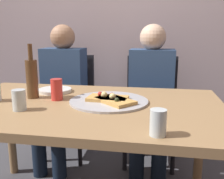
# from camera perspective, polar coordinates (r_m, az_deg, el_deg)

# --- Properties ---
(back_wall) EXTENTS (6.00, 0.10, 2.60)m
(back_wall) POSITION_cam_1_polar(r_m,az_deg,el_deg) (2.55, 1.08, 17.06)
(back_wall) COLOR #B29EA3
(back_wall) RESTS_ON ground_plane
(dining_table) EXTENTS (1.53, 0.93, 0.72)m
(dining_table) POSITION_cam_1_polar(r_m,az_deg,el_deg) (1.43, -6.63, -5.87)
(dining_table) COLOR #99754C
(dining_table) RESTS_ON ground_plane
(pizza_tray) EXTENTS (0.44, 0.44, 0.01)m
(pizza_tray) POSITION_cam_1_polar(r_m,az_deg,el_deg) (1.42, -0.70, -2.60)
(pizza_tray) COLOR #ADADB2
(pizza_tray) RESTS_ON dining_table
(pizza_slice_last) EXTENTS (0.25, 0.24, 0.05)m
(pizza_slice_last) POSITION_cam_1_polar(r_m,az_deg,el_deg) (1.37, 0.59, -2.38)
(pizza_slice_last) COLOR tan
(pizza_slice_last) RESTS_ON pizza_tray
(pizza_slice_extra) EXTENTS (0.23, 0.15, 0.05)m
(pizza_slice_extra) POSITION_cam_1_polar(r_m,az_deg,el_deg) (1.42, -1.07, -1.88)
(pizza_slice_extra) COLOR tan
(pizza_slice_extra) RESTS_ON pizza_tray
(wine_bottle) EXTENTS (0.07, 0.07, 0.32)m
(wine_bottle) POSITION_cam_1_polar(r_m,az_deg,el_deg) (1.56, -17.43, 2.54)
(wine_bottle) COLOR brown
(wine_bottle) RESTS_ON dining_table
(tumbler_near) EXTENTS (0.06, 0.06, 0.10)m
(tumbler_near) POSITION_cam_1_polar(r_m,az_deg,el_deg) (0.98, 10.25, -7.28)
(tumbler_near) COLOR silver
(tumbler_near) RESTS_ON dining_table
(wine_glass) EXTENTS (0.07, 0.07, 0.10)m
(wine_glass) POSITION_cam_1_polar(r_m,az_deg,el_deg) (1.35, -20.02, -2.21)
(wine_glass) COLOR silver
(wine_glass) RESTS_ON dining_table
(soda_can) EXTENTS (0.07, 0.07, 0.12)m
(soda_can) POSITION_cam_1_polar(r_m,az_deg,el_deg) (1.49, -12.24, -0.00)
(soda_can) COLOR red
(soda_can) RESTS_ON dining_table
(plate_stack) EXTENTS (0.21, 0.21, 0.02)m
(plate_stack) POSITION_cam_1_polar(r_m,az_deg,el_deg) (1.70, -12.60, -0.18)
(plate_stack) COLOR white
(plate_stack) RESTS_ON dining_table
(chair_left) EXTENTS (0.44, 0.44, 0.90)m
(chair_left) POSITION_cam_1_polar(r_m,az_deg,el_deg) (2.38, -9.89, -1.89)
(chair_left) COLOR black
(chair_left) RESTS_ON ground_plane
(chair_right) EXTENTS (0.44, 0.44, 0.90)m
(chair_right) POSITION_cam_1_polar(r_m,az_deg,el_deg) (2.24, 8.67, -2.74)
(chair_right) COLOR black
(chair_right) RESTS_ON ground_plane
(guest_in_sweater) EXTENTS (0.36, 0.56, 1.17)m
(guest_in_sweater) POSITION_cam_1_polar(r_m,az_deg,el_deg) (2.21, -11.33, 0.35)
(guest_in_sweater) COLOR navy
(guest_in_sweater) RESTS_ON ground_plane
(guest_in_beanie) EXTENTS (0.36, 0.56, 1.17)m
(guest_in_beanie) POSITION_cam_1_polar(r_m,az_deg,el_deg) (2.07, 8.67, -0.43)
(guest_in_beanie) COLOR navy
(guest_in_beanie) RESTS_ON ground_plane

